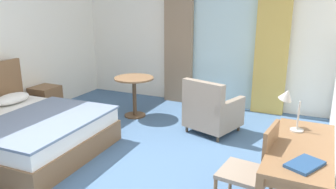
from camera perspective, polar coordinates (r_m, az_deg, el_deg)
ground at (r=4.27m, az=-10.01°, el=-13.31°), size 5.66×6.97×0.10m
wall_back at (r=6.66m, az=5.41°, el=10.58°), size 5.26×0.12×2.82m
balcony_glass_door at (r=6.45m, az=9.67°, el=8.74°), size 1.36×0.02×2.48m
curtain_panel_left at (r=6.63m, az=1.84°, el=9.84°), size 0.59×0.10×2.64m
curtain_panel_right at (r=6.17m, az=17.63°, el=8.66°), size 0.58×0.10×2.64m
bed at (r=4.99m, az=-23.80°, el=-5.86°), size 2.02×1.82×1.11m
nightstand at (r=6.44m, az=-20.41°, el=-0.96°), size 0.43×0.45×0.52m
writing_desk at (r=3.24m, az=22.00°, el=-9.78°), size 0.56×1.36×0.77m
desk_chair at (r=3.25m, az=14.86°, el=-12.08°), size 0.51×0.50×0.95m
desk_lamp at (r=3.49m, az=20.14°, el=-0.82°), size 0.28×0.21×0.42m
closed_book at (r=2.83m, az=22.64°, el=-11.12°), size 0.31×0.36×0.03m
armchair_by_window at (r=5.21m, az=7.57°, el=-2.91°), size 0.90×0.90×0.87m
round_cafe_table at (r=5.88m, az=-5.88°, el=1.22°), size 0.70×0.70×0.72m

